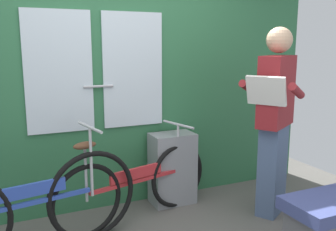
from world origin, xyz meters
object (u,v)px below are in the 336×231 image
object	(u,v)px
bicycle_leaning_behind	(29,208)
trash_bin_by_wall	(172,168)
passenger_reading_newspaper	(275,118)
bicycle_near_door	(136,185)
bench_seat_corner	(329,224)

from	to	relation	value
bicycle_leaning_behind	trash_bin_by_wall	bearing A→B (deg)	8.80
passenger_reading_newspaper	trash_bin_by_wall	size ratio (longest dim) A/B	2.42
bicycle_near_door	passenger_reading_newspaper	size ratio (longest dim) A/B	0.91
bicycle_leaning_behind	bench_seat_corner	xyz separation A→B (m)	(2.11, -0.88, -0.16)
bicycle_near_door	passenger_reading_newspaper	distance (m)	1.42
bicycle_leaning_behind	passenger_reading_newspaper	bearing A→B (deg)	-13.63
bicycle_near_door	bench_seat_corner	distance (m)	1.64
passenger_reading_newspaper	trash_bin_by_wall	world-z (taller)	passenger_reading_newspaper
bicycle_near_door	trash_bin_by_wall	distance (m)	0.54
trash_bin_by_wall	bench_seat_corner	xyz separation A→B (m)	(0.70, -1.37, -0.12)
bench_seat_corner	bicycle_leaning_behind	bearing A→B (deg)	157.36
bicycle_leaning_behind	trash_bin_by_wall	size ratio (longest dim) A/B	2.38
passenger_reading_newspaper	bench_seat_corner	distance (m)	1.02
trash_bin_by_wall	bicycle_leaning_behind	bearing A→B (deg)	-160.86
bicycle_near_door	bicycle_leaning_behind	size ratio (longest dim) A/B	0.92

